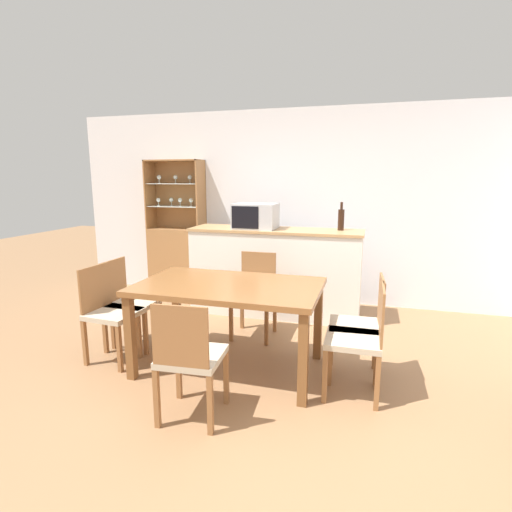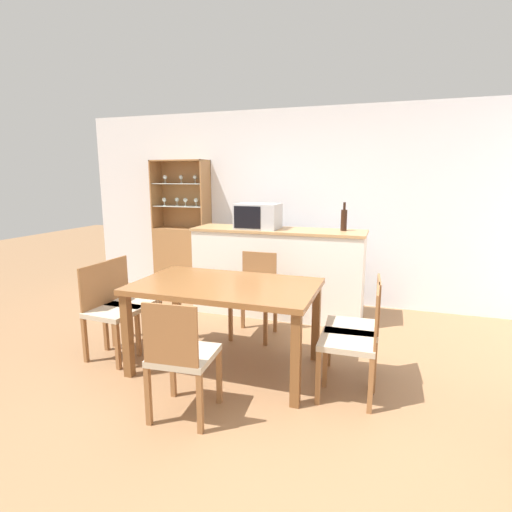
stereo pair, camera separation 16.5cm
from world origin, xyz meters
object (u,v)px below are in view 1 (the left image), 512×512
Objects in this scene: display_cabinet at (178,252)px; dining_chair_side_left_near at (110,312)px; microwave at (255,216)px; dining_table at (229,294)px; dining_chair_side_right_near at (359,339)px; dining_chair_side_right_far at (360,326)px; dining_chair_head_near at (190,358)px; wine_bottle at (341,219)px; dining_chair_head_far at (255,294)px; dining_chair_side_left_far at (128,303)px.

display_cabinet is 2.17× the size of dining_chair_side_left_near.
dining_table is at bearing -82.40° from microwave.
dining_table is (1.54, -2.04, 0.08)m from display_cabinet.
dining_chair_side_right_near is 0.29m from dining_chair_side_right_far.
dining_chair_head_near is at bearing -89.76° from dining_table.
wine_bottle is at bearing 63.63° from dining_table.
dining_chair_side_right_near is at bearing -39.60° from display_cabinet.
dining_chair_side_right_near and dining_chair_head_near have the same top height.
display_cabinet reaches higher than microwave.
dining_chair_head_far is (-1.10, 0.65, 0.00)m from dining_chair_side_right_far.
display_cabinet is 3.75× the size of microwave.
wine_bottle reaches higher than dining_chair_side_right_far.
dining_chair_head_far is at bearing 55.90° from dining_chair_side_right_far.
dining_table is 1.14m from dining_chair_side_left_near.
dining_chair_side_right_far is at bearing -35.73° from display_cabinet.
display_cabinet reaches higher than dining_chair_head_near.
dining_chair_side_left_near is 2.02m from microwave.
display_cabinet is 1.99m from dining_chair_head_far.
dining_chair_head_near and dining_chair_side_left_near have the same top height.
dining_chair_side_left_far is 1.80m from microwave.
dining_chair_head_near is at bearing 63.38° from dining_chair_side_left_near.
display_cabinet is at bearing 50.61° from dining_chair_side_right_far.
dining_chair_head_near and dining_chair_side_right_far have the same top height.
dining_table is 3.08× the size of microwave.
dining_chair_head_near is (1.11, -0.94, 0.00)m from dining_chair_side_left_far.
dining_chair_side_right_near is 1.73× the size of microwave.
microwave is (0.90, 1.36, 0.75)m from dining_chair_side_left_far.
dining_chair_head_far is at bearing 134.17° from dining_chair_side_left_near.
dining_chair_side_right_near is 2.21m from dining_chair_side_left_near.
dining_chair_head_far is at bearing 90.04° from dining_table.
microwave is at bearing 97.60° from dining_table.
dining_table is 1.78× the size of dining_chair_side_left_far.
dining_chair_side_right_near is 1.00× the size of dining_chair_head_far.
dining_chair_head_far is (1.54, -1.25, -0.15)m from display_cabinet.
dining_chair_head_near is at bearing -61.50° from display_cabinet.
display_cabinet is 1.22× the size of dining_table.
microwave is at bearing -173.16° from wine_bottle.
wine_bottle is at bearing 6.84° from microwave.
microwave is 1.55× the size of wine_bottle.
dining_chair_side_right_near reaches higher than dining_table.
dining_chair_side_right_near is (2.64, -2.19, -0.15)m from display_cabinet.
dining_chair_head_far is 1.05m from microwave.
dining_chair_side_right_far is at bearing 91.74° from dining_chair_side_left_far.
dining_chair_head_near and dining_chair_head_far have the same top height.
dining_chair_head_near reaches higher than dining_table.
dining_chair_side_left_far and dining_chair_head_near have the same top height.
dining_chair_side_left_near is at bearing -118.83° from microwave.
dining_chair_side_right_far is 2.68× the size of wine_bottle.
wine_bottle is (2.34, -0.42, 0.59)m from display_cabinet.
wine_bottle is at bearing -10.20° from display_cabinet.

